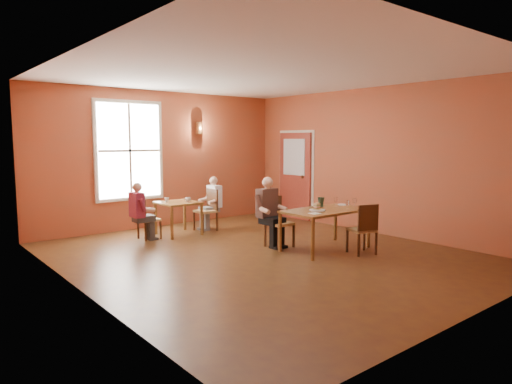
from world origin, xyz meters
TOP-DOWN VIEW (x-y plane):
  - ground at (0.00, 0.00)m, footprint 6.00×7.00m
  - wall_back at (0.00, 3.50)m, footprint 6.00×0.04m
  - wall_front at (0.00, -3.50)m, footprint 6.00×0.04m
  - wall_left at (-3.00, 0.00)m, footprint 0.04×7.00m
  - wall_right at (3.00, 0.00)m, footprint 0.04×7.00m
  - ceiling at (0.00, 0.00)m, footprint 6.00×7.00m
  - window at (-0.80, 3.45)m, footprint 1.36×0.10m
  - door at (2.94, 2.30)m, footprint 0.12×1.04m
  - wall_sconce at (0.90, 3.40)m, footprint 0.16×0.16m
  - main_table at (1.10, -0.38)m, footprint 1.52×0.86m
  - chair_diner_main at (0.60, 0.27)m, footprint 0.40×0.40m
  - diner_main at (0.60, 0.24)m, footprint 0.49×0.49m
  - chair_empty at (1.36, -0.98)m, footprint 0.48×0.48m
  - plate_food at (0.89, -0.39)m, footprint 0.35×0.35m
  - sandwich at (0.91, -0.35)m, footprint 0.09×0.09m
  - goblet_a at (1.54, -0.24)m, footprint 0.09×0.09m
  - goblet_b at (1.73, -0.51)m, footprint 0.08×0.08m
  - goblet_c at (1.43, -0.60)m, footprint 0.08×0.08m
  - menu_stand at (1.23, -0.15)m, footprint 0.11×0.06m
  - knife at (1.09, -0.61)m, footprint 0.18×0.02m
  - napkin at (0.62, -0.58)m, footprint 0.18×0.18m
  - side_plate at (1.78, -0.19)m, footprint 0.22×0.22m
  - second_table at (-0.26, 2.38)m, footprint 0.76×0.76m
  - chair_diner_white at (0.39, 2.38)m, footprint 0.39×0.39m
  - diner_white at (0.42, 2.38)m, footprint 0.44×0.44m
  - chair_diner_maroon at (-0.91, 2.38)m, footprint 0.35×0.35m
  - diner_maroon at (-0.94, 2.38)m, footprint 0.44×0.44m
  - cup_a at (-0.09, 2.29)m, footprint 0.12×0.12m
  - cup_b at (-0.44, 2.53)m, footprint 0.10×0.10m

SIDE VIEW (x-z plane):
  - ground at x=0.00m, z-range -0.01..0.01m
  - second_table at x=-0.26m, z-range 0.00..0.67m
  - main_table at x=1.10m, z-range 0.00..0.71m
  - chair_diner_maroon at x=-0.91m, z-range 0.00..0.80m
  - chair_empty at x=1.36m, z-range 0.00..0.86m
  - chair_diner_white at x=0.39m, z-range 0.00..0.88m
  - chair_diner_main at x=0.60m, z-range 0.00..0.91m
  - diner_maroon at x=-0.94m, z-range 0.00..1.09m
  - diner_white at x=0.42m, z-range 0.00..1.10m
  - diner_main at x=0.60m, z-range 0.00..1.22m
  - knife at x=1.09m, z-range 0.71..0.72m
  - napkin at x=0.62m, z-range 0.71..0.72m
  - cup_b at x=-0.44m, z-range 0.67..0.76m
  - cup_a at x=-0.09m, z-range 0.67..0.76m
  - side_plate at x=1.78m, z-range 0.71..0.73m
  - plate_food at x=0.89m, z-range 0.71..0.75m
  - sandwich at x=0.91m, z-range 0.71..0.82m
  - goblet_c at x=1.43m, z-range 0.71..0.88m
  - goblet_b at x=1.73m, z-range 0.71..0.89m
  - goblet_a at x=1.54m, z-range 0.71..0.89m
  - menu_stand at x=1.23m, z-range 0.71..0.90m
  - door at x=2.94m, z-range 0.00..2.10m
  - wall_back at x=0.00m, z-range 0.00..3.00m
  - wall_front at x=0.00m, z-range 0.00..3.00m
  - wall_left at x=-3.00m, z-range 0.00..3.00m
  - wall_right at x=3.00m, z-range 0.00..3.00m
  - window at x=-0.80m, z-range 0.72..2.68m
  - wall_sconce at x=0.90m, z-range 2.06..2.34m
  - ceiling at x=0.00m, z-range 2.98..3.02m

